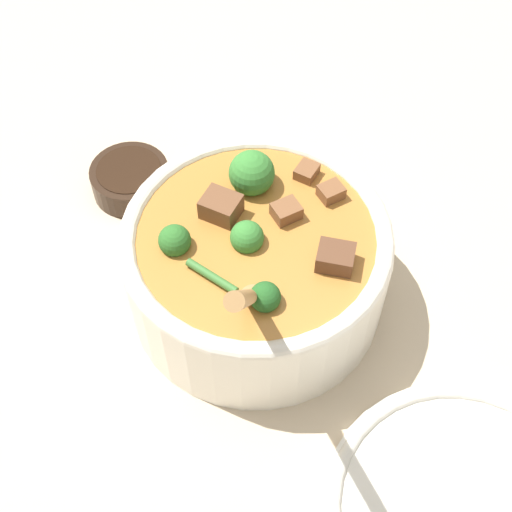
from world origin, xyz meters
name	(u,v)px	position (x,y,z in m)	size (l,w,h in m)	color
ground_plane	(256,295)	(0.00, 0.00, 0.00)	(4.00, 4.00, 0.00)	#C6B293
stew_bowl	(256,261)	(0.00, 0.00, 0.06)	(0.24, 0.25, 0.26)	white
condiment_bowl	(130,178)	(-0.02, 0.19, 0.02)	(0.08, 0.08, 0.03)	black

